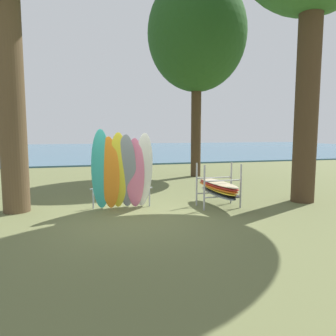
{
  "coord_description": "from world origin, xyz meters",
  "views": [
    {
      "loc": [
        -1.24,
        -7.6,
        2.15
      ],
      "look_at": [
        1.14,
        1.21,
        1.1
      ],
      "focal_mm": 33.82,
      "sensor_mm": 36.0,
      "label": 1
    }
  ],
  "objects": [
    {
      "name": "ground_plane",
      "position": [
        0.0,
        0.0,
        0.0
      ],
      "size": [
        80.0,
        80.0,
        0.0
      ],
      "primitive_type": "plane",
      "color": "#60663D"
    },
    {
      "name": "lake_water",
      "position": [
        0.0,
        30.49,
        0.05
      ],
      "size": [
        80.0,
        36.0,
        0.1
      ],
      "primitive_type": "cube",
      "color": "#38607A",
      "rests_on": "ground"
    },
    {
      "name": "tree_mid_behind",
      "position": [
        4.03,
        6.77,
        6.61
      ],
      "size": [
        4.57,
        4.57,
        9.29
      ],
      "color": "#42301E",
      "rests_on": "ground"
    },
    {
      "name": "leaning_board_pile",
      "position": [
        -0.21,
        1.0,
        1.04
      ],
      "size": [
        1.74,
        0.83,
        2.23
      ],
      "color": "#38B2AD",
      "rests_on": "ground"
    },
    {
      "name": "board_storage_rack",
      "position": [
        2.48,
        0.66,
        0.55
      ],
      "size": [
        1.15,
        2.13,
        1.25
      ],
      "color": "#9EA0A5",
      "rests_on": "ground"
    }
  ]
}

